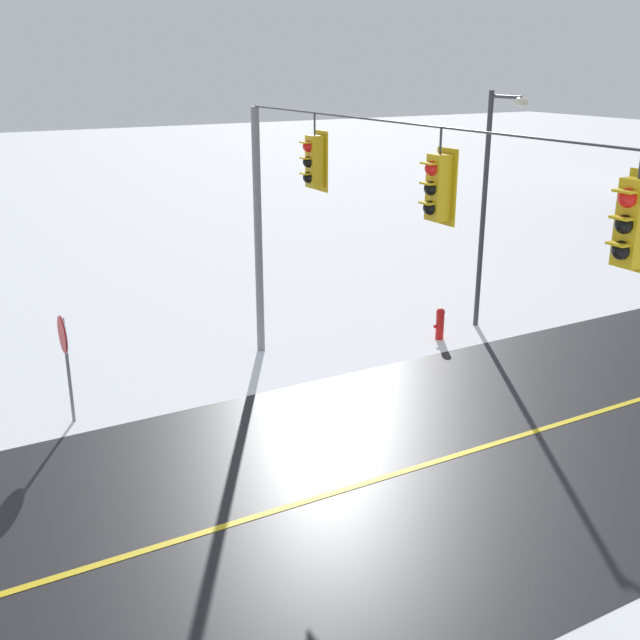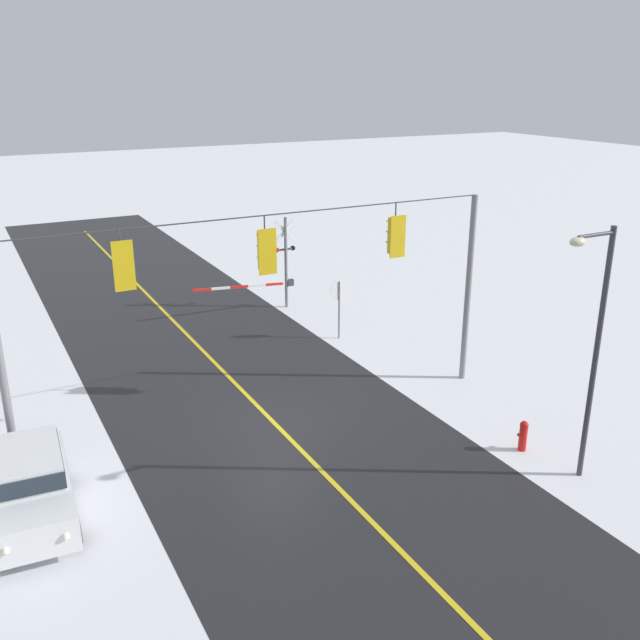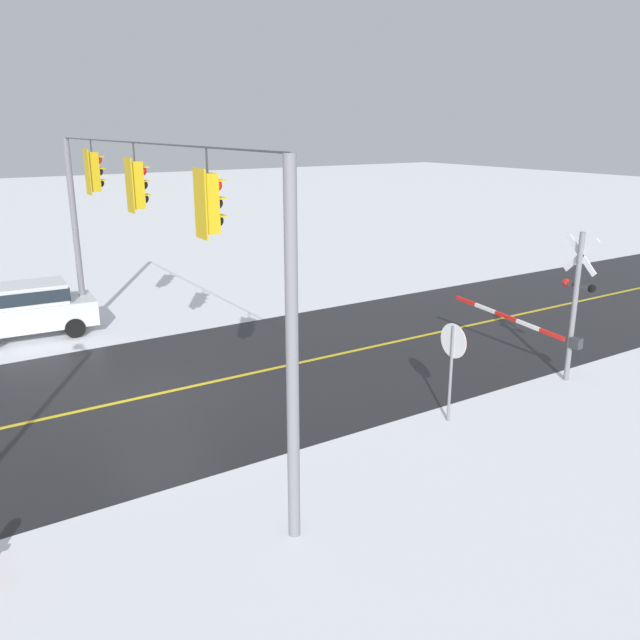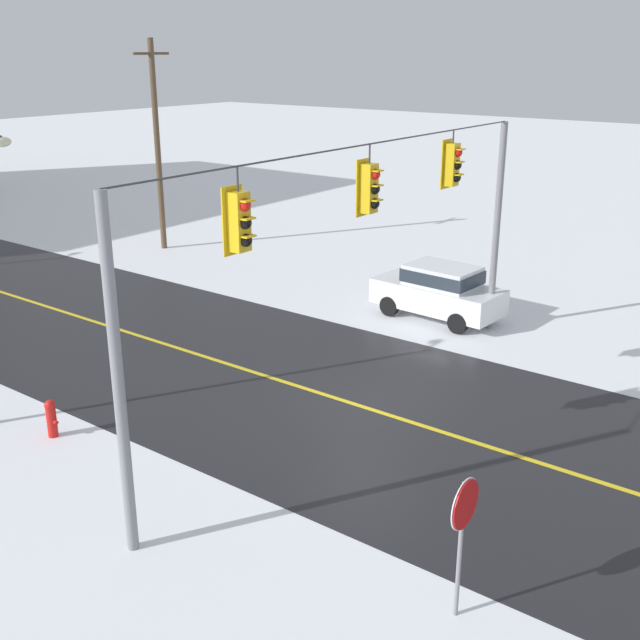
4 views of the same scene
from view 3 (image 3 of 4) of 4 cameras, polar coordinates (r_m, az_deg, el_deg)
The scene contains 5 objects.
ground_plane at distance 17.21m, azimuth -14.25°, elevation -6.37°, with size 160.00×160.00×0.00m, color white.
signal_span at distance 16.08m, azimuth -15.29°, elevation 7.67°, with size 14.20×0.47×6.22m.
stop_sign at distance 14.97m, azimuth 11.53°, elevation -2.65°, with size 0.80×0.09×2.35m.
railroad_crossing at distance 18.49m, azimuth 20.30°, elevation 1.17°, with size 4.75×0.31×4.00m.
parked_car_white at distance 22.94m, azimuth -24.10°, elevation 0.98°, with size 2.02×4.28×1.74m.
Camera 3 is at (-15.18, 4.75, 6.57)m, focal length 36.63 mm.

